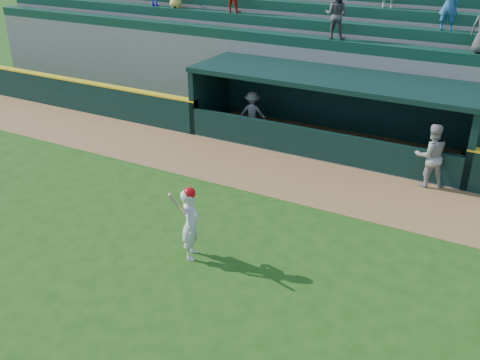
{
  "coord_description": "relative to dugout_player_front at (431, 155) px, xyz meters",
  "views": [
    {
      "loc": [
        5.59,
        -8.53,
        6.89
      ],
      "look_at": [
        0.0,
        1.6,
        1.3
      ],
      "focal_mm": 40.0,
      "sensor_mm": 36.0,
      "label": 1
    }
  ],
  "objects": [
    {
      "name": "ground",
      "position": [
        -3.6,
        -6.27,
        -0.94
      ],
      "size": [
        120.0,
        120.0,
        0.0
      ],
      "primitive_type": "plane",
      "color": "#204912",
      "rests_on": "ground"
    },
    {
      "name": "dugout",
      "position": [
        -3.6,
        1.73,
        0.42
      ],
      "size": [
        9.4,
        2.8,
        2.46
      ],
      "color": "slate",
      "rests_on": "ground"
    },
    {
      "name": "stands",
      "position": [
        -3.58,
        6.28,
        1.46
      ],
      "size": [
        34.5,
        6.25,
        6.71
      ],
      "color": "slate",
      "rests_on": "ground"
    },
    {
      "name": "wall_stripe_left",
      "position": [
        -15.85,
        0.28,
        0.29
      ],
      "size": [
        15.5,
        0.32,
        0.06
      ],
      "primitive_type": "cube",
      "color": "yellow",
      "rests_on": "field_wall_left"
    },
    {
      "name": "field_wall_left",
      "position": [
        -15.85,
        0.28,
        -0.34
      ],
      "size": [
        15.5,
        0.3,
        1.2
      ],
      "primitive_type": "cube",
      "color": "black",
      "rests_on": "ground"
    },
    {
      "name": "dugout_player_front",
      "position": [
        0.0,
        0.0,
        0.0
      ],
      "size": [
        1.14,
        1.06,
        1.87
      ],
      "primitive_type": "imported",
      "rotation": [
        0.0,
        0.0,
        3.64
      ],
      "color": "#9F9F9A",
      "rests_on": "ground"
    },
    {
      "name": "batter_at_plate",
      "position": [
        -3.93,
        -6.35,
        -0.06
      ],
      "size": [
        0.6,
        0.85,
        1.76
      ],
      "color": "silver",
      "rests_on": "ground"
    },
    {
      "name": "warning_track",
      "position": [
        -3.6,
        -1.37,
        -0.93
      ],
      "size": [
        40.0,
        3.0,
        0.01
      ],
      "primitive_type": "cube",
      "color": "olive",
      "rests_on": "ground"
    },
    {
      "name": "dugout_player_inside",
      "position": [
        -6.43,
        1.39,
        -0.18
      ],
      "size": [
        1.09,
        0.8,
        1.51
      ],
      "primitive_type": "imported",
      "rotation": [
        0.0,
        0.0,
        3.41
      ],
      "color": "gray",
      "rests_on": "ground"
    }
  ]
}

